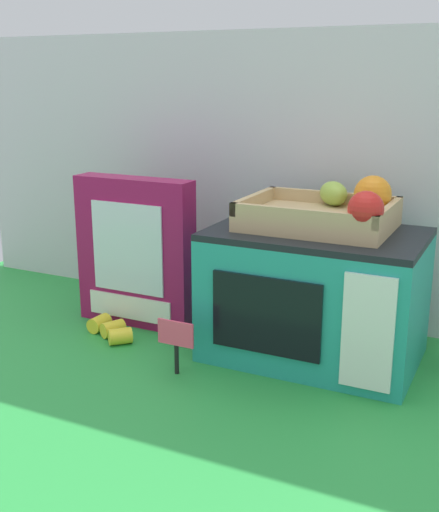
{
  "coord_description": "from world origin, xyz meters",
  "views": [
    {
      "loc": [
        0.49,
        -1.08,
        0.51
      ],
      "look_at": [
        -0.05,
        0.02,
        0.17
      ],
      "focal_mm": 45.36,
      "sensor_mm": 36.0,
      "label": 1
    }
  ],
  "objects_px": {
    "toy_microwave": "(314,295)",
    "cookie_set_box": "(135,253)",
    "price_sign": "(176,339)",
    "food_groups_crate": "(330,213)",
    "loose_toy_banana": "(111,329)"
  },
  "relations": [
    {
      "from": "food_groups_crate",
      "to": "price_sign",
      "type": "bearing_deg",
      "value": -134.71
    },
    {
      "from": "food_groups_crate",
      "to": "loose_toy_banana",
      "type": "xyz_separation_m",
      "value": [
        -0.41,
        -0.12,
        -0.26
      ]
    },
    {
      "from": "toy_microwave",
      "to": "cookie_set_box",
      "type": "height_order",
      "value": "cookie_set_box"
    },
    {
      "from": "toy_microwave",
      "to": "loose_toy_banana",
      "type": "height_order",
      "value": "toy_microwave"
    },
    {
      "from": "food_groups_crate",
      "to": "cookie_set_box",
      "type": "distance_m",
      "value": 0.42
    },
    {
      "from": "food_groups_crate",
      "to": "price_sign",
      "type": "height_order",
      "value": "food_groups_crate"
    },
    {
      "from": "toy_microwave",
      "to": "food_groups_crate",
      "type": "height_order",
      "value": "food_groups_crate"
    },
    {
      "from": "loose_toy_banana",
      "to": "toy_microwave",
      "type": "bearing_deg",
      "value": 12.95
    },
    {
      "from": "cookie_set_box",
      "to": "loose_toy_banana",
      "type": "xyz_separation_m",
      "value": [
        -0.01,
        -0.09,
        -0.14
      ]
    },
    {
      "from": "cookie_set_box",
      "to": "price_sign",
      "type": "bearing_deg",
      "value": -42.17
    },
    {
      "from": "toy_microwave",
      "to": "price_sign",
      "type": "height_order",
      "value": "toy_microwave"
    },
    {
      "from": "cookie_set_box",
      "to": "toy_microwave",
      "type": "bearing_deg",
      "value": 0.14
    },
    {
      "from": "price_sign",
      "to": "food_groups_crate",
      "type": "bearing_deg",
      "value": 45.29
    },
    {
      "from": "food_groups_crate",
      "to": "cookie_set_box",
      "type": "height_order",
      "value": "food_groups_crate"
    },
    {
      "from": "cookie_set_box",
      "to": "price_sign",
      "type": "relative_size",
      "value": 3.13
    }
  ]
}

